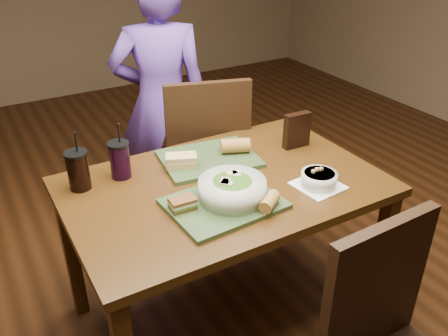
% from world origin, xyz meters
% --- Properties ---
extents(ground, '(6.00, 6.00, 0.00)m').
position_xyz_m(ground, '(0.00, 0.00, 0.00)').
color(ground, '#381C0B').
rests_on(ground, ground).
extents(dining_table, '(1.30, 0.85, 0.75)m').
position_xyz_m(dining_table, '(0.00, 0.00, 0.66)').
color(dining_table, '#41260D').
rests_on(dining_table, ground).
extents(chair_far, '(0.55, 0.56, 1.01)m').
position_xyz_m(chair_far, '(0.19, 0.59, 0.56)').
color(chair_far, black).
rests_on(chair_far, ground).
extents(diner, '(0.65, 0.53, 1.53)m').
position_xyz_m(diner, '(0.12, 0.93, 0.76)').
color(diner, '#5C399D').
rests_on(diner, ground).
extents(tray_near, '(0.44, 0.34, 0.02)m').
position_xyz_m(tray_near, '(-0.09, -0.15, 0.76)').
color(tray_near, '#314624').
rests_on(tray_near, dining_table).
extents(tray_far, '(0.46, 0.37, 0.02)m').
position_xyz_m(tray_far, '(0.04, 0.20, 0.76)').
color(tray_far, '#314624').
rests_on(tray_far, dining_table).
extents(salad_bowl, '(0.26, 0.26, 0.09)m').
position_xyz_m(salad_bowl, '(-0.05, -0.14, 0.81)').
color(salad_bowl, silver).
rests_on(salad_bowl, tray_near).
extents(soup_bowl, '(0.20, 0.20, 0.07)m').
position_xyz_m(soup_bowl, '(0.32, -0.22, 0.78)').
color(soup_bowl, white).
rests_on(soup_bowl, dining_table).
extents(sandwich_near, '(0.10, 0.07, 0.04)m').
position_xyz_m(sandwich_near, '(-0.24, -0.11, 0.79)').
color(sandwich_near, '#593819').
rests_on(sandwich_near, tray_near).
extents(sandwich_far, '(0.15, 0.12, 0.05)m').
position_xyz_m(sandwich_far, '(-0.10, 0.19, 0.79)').
color(sandwich_far, tan).
rests_on(sandwich_far, tray_far).
extents(baguette_near, '(0.11, 0.10, 0.05)m').
position_xyz_m(baguette_near, '(0.04, -0.27, 0.79)').
color(baguette_near, '#AD7533').
rests_on(baguette_near, tray_near).
extents(baguette_far, '(0.15, 0.11, 0.07)m').
position_xyz_m(baguette_far, '(0.17, 0.19, 0.80)').
color(baguette_far, '#AD7533').
rests_on(baguette_far, tray_far).
extents(cup_cola, '(0.09, 0.09, 0.25)m').
position_xyz_m(cup_cola, '(-0.53, 0.26, 0.83)').
color(cup_cola, black).
rests_on(cup_cola, dining_table).
extents(cup_berry, '(0.09, 0.09, 0.25)m').
position_xyz_m(cup_berry, '(-0.35, 0.26, 0.83)').
color(cup_berry, black).
rests_on(cup_berry, dining_table).
extents(chip_bag, '(0.13, 0.05, 0.17)m').
position_xyz_m(chip_bag, '(0.47, 0.12, 0.83)').
color(chip_bag, black).
rests_on(chip_bag, dining_table).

